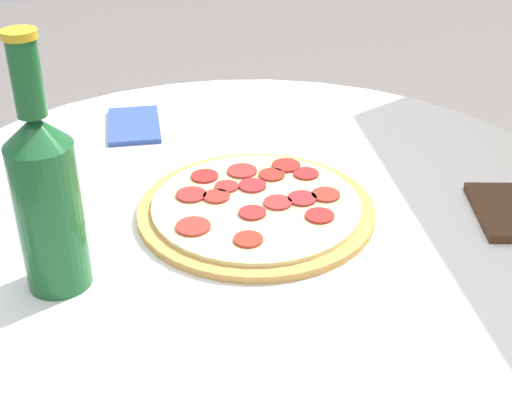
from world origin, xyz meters
TOP-DOWN VIEW (x-y plane):
  - table at (0.00, 0.00)m, footprint 0.99×0.99m
  - pizza at (-0.00, 0.01)m, footprint 0.31×0.31m
  - beer_bottle at (0.12, -0.23)m, footprint 0.07×0.07m
  - napkin at (-0.30, -0.16)m, footprint 0.14×0.09m

SIDE VIEW (x-z plane):
  - table at x=0.00m, z-range 0.21..0.94m
  - napkin at x=-0.30m, z-range 0.72..0.73m
  - pizza at x=0.00m, z-range 0.72..0.74m
  - beer_bottle at x=0.12m, z-range 0.69..0.98m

